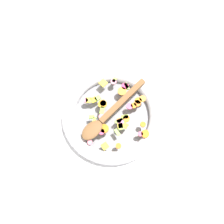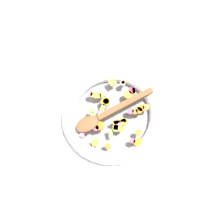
# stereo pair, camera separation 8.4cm
# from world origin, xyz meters

# --- Properties ---
(ground_plane) EXTENTS (4.00, 4.00, 0.00)m
(ground_plane) POSITION_xyz_m (0.00, 0.00, 0.00)
(ground_plane) COLOR silver
(skillet) EXTENTS (0.40, 0.40, 0.05)m
(skillet) POSITION_xyz_m (0.00, 0.00, 0.02)
(skillet) COLOR slate
(skillet) RESTS_ON ground_plane
(chopped_vegetables) EXTENTS (0.28, 0.30, 0.01)m
(chopped_vegetables) POSITION_xyz_m (-0.02, 0.01, 0.05)
(chopped_vegetables) COLOR orange
(chopped_vegetables) RESTS_ON skillet
(wooden_spoon) EXTENTS (0.33, 0.14, 0.01)m
(wooden_spoon) POSITION_xyz_m (0.02, 0.01, 0.06)
(wooden_spoon) COLOR brown
(wooden_spoon) RESTS_ON chopped_vegetables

